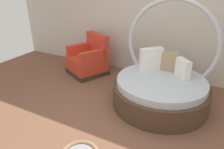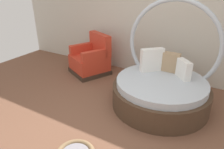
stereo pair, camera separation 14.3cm
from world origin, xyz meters
name	(u,v)px [view 2 (the right image)]	position (x,y,z in m)	size (l,w,h in m)	color
ground_plane	(104,134)	(0.00, 0.00, -0.01)	(8.00, 8.00, 0.02)	brown
back_wall	(164,14)	(0.00, 2.45, 1.42)	(8.00, 0.12, 2.85)	beige
round_daybed	(162,86)	(0.46, 1.24, 0.36)	(1.70, 1.70, 1.85)	#473323
red_armchair	(91,60)	(-1.46, 1.76, 0.33)	(1.07, 1.07, 0.94)	#38281E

